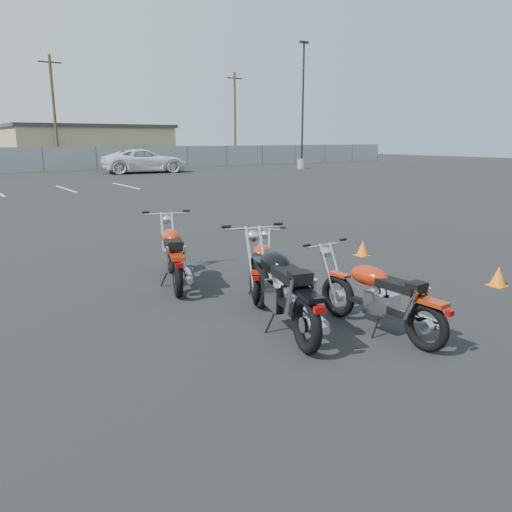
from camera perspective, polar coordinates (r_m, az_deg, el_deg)
ground at (r=7.18m, az=1.35°, el=-6.18°), size 120.00×120.00×0.00m
motorcycle_front_red at (r=8.42m, az=-9.42°, el=0.13°), size 1.20×2.22×1.10m
motorcycle_second_black at (r=6.36m, az=2.92°, el=-3.67°), size 1.15×2.39×1.18m
motorcycle_third_red at (r=7.84m, az=0.62°, el=-1.32°), size 1.45×1.67×0.91m
motorcycle_rear_red at (r=6.42m, az=13.97°, el=-4.60°), size 0.80×2.07×1.01m
training_cone_near at (r=10.67m, az=12.09°, el=0.89°), size 0.27×0.27×0.32m
training_cone_far at (r=9.20m, az=25.95°, el=-2.09°), size 0.28×0.28×0.33m
light_pole_east at (r=41.83m, az=5.30°, el=13.36°), size 0.80×0.70×9.82m
tan_building_east at (r=51.44m, az=-18.58°, el=11.97°), size 14.40×9.40×3.70m
utility_pole_c at (r=45.67m, az=-22.08°, el=15.18°), size 1.80×0.24×9.00m
utility_pole_d at (r=53.45m, az=-2.43°, el=15.68°), size 1.80×0.24×9.00m
white_van at (r=37.55m, az=-12.63°, el=11.30°), size 3.65×7.28×2.65m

